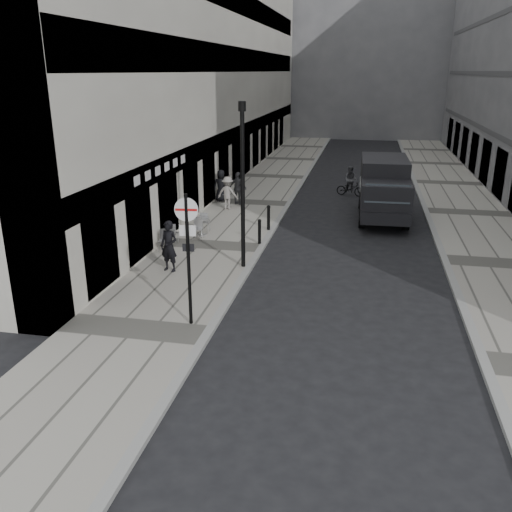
{
  "coord_description": "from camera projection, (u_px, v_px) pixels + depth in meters",
  "views": [
    {
      "loc": [
        3.88,
        -9.68,
        6.77
      ],
      "look_at": [
        0.77,
        5.66,
        1.4
      ],
      "focal_mm": 38.0,
      "sensor_mm": 36.0,
      "label": 1
    }
  ],
  "objects": [
    {
      "name": "cafe_table_mid",
      "position": [
        201.0,
        225.0,
        22.95
      ],
      "size": [
        0.67,
        1.52,
        0.87
      ],
      "color": "silver",
      "rests_on": "sidewalk"
    },
    {
      "name": "cyclist",
      "position": [
        350.0,
        184.0,
        30.73
      ],
      "size": [
        1.65,
        0.89,
        1.69
      ],
      "rotation": [
        0.0,
        0.0,
        -0.23
      ],
      "color": "black",
      "rests_on": "ground"
    },
    {
      "name": "panel_van",
      "position": [
        384.0,
        186.0,
        25.85
      ],
      "size": [
        2.32,
        5.95,
        2.78
      ],
      "rotation": [
        0.0,
        0.0,
        0.02
      ],
      "color": "black",
      "rests_on": "ground"
    },
    {
      "name": "building_left",
      "position": [
        209.0,
        32.0,
        32.82
      ],
      "size": [
        4.0,
        45.0,
        18.0
      ],
      "primitive_type": "cube",
      "color": "beige",
      "rests_on": "ground"
    },
    {
      "name": "pedestrian_a",
      "position": [
        238.0,
        188.0,
        28.18
      ],
      "size": [
        1.07,
        0.71,
        1.7
      ],
      "primitive_type": "imported",
      "rotation": [
        0.0,
        0.0,
        2.82
      ],
      "color": "#4F4E53",
      "rests_on": "sidewalk"
    },
    {
      "name": "walking_man",
      "position": [
        169.0,
        246.0,
        18.7
      ],
      "size": [
        0.75,
        0.59,
        1.8
      ],
      "primitive_type": "imported",
      "rotation": [
        0.0,
        0.0,
        -0.26
      ],
      "color": "black",
      "rests_on": "sidewalk"
    },
    {
      "name": "ground",
      "position": [
        171.0,
        396.0,
        11.9
      ],
      "size": [
        120.0,
        120.0,
        0.0
      ],
      "primitive_type": "plane",
      "color": "black",
      "rests_on": "ground"
    },
    {
      "name": "sign_post",
      "position": [
        188.0,
        243.0,
        14.29
      ],
      "size": [
        0.63,
        0.13,
        3.66
      ],
      "rotation": [
        0.0,
        0.0,
        0.11
      ],
      "color": "black",
      "rests_on": "sidewalk"
    },
    {
      "name": "cafe_table_far",
      "position": [
        224.0,
        192.0,
        29.42
      ],
      "size": [
        0.62,
        1.39,
        0.79
      ],
      "color": "#A3A3A6",
      "rests_on": "sidewalk"
    },
    {
      "name": "far_sidewalk",
      "position": [
        468.0,
        213.0,
        26.87
      ],
      "size": [
        4.0,
        60.0,
        0.12
      ],
      "primitive_type": "cube",
      "color": "#9D9A8E",
      "rests_on": "ground"
    },
    {
      "name": "cafe_table_near",
      "position": [
        168.0,
        237.0,
        21.4
      ],
      "size": [
        0.65,
        1.47,
        0.84
      ],
      "color": "#AFAEB1",
      "rests_on": "sidewalk"
    },
    {
      "name": "sidewalk",
      "position": [
        251.0,
        203.0,
        28.94
      ],
      "size": [
        4.0,
        60.0,
        0.12
      ],
      "primitive_type": "cube",
      "color": "#9D9A8E",
      "rests_on": "ground"
    },
    {
      "name": "bollard_far",
      "position": [
        259.0,
        232.0,
        21.82
      ],
      "size": [
        0.13,
        0.13,
        0.95
      ],
      "primitive_type": "cylinder",
      "color": "black",
      "rests_on": "sidewalk"
    },
    {
      "name": "building_far",
      "position": [
        353.0,
        30.0,
        59.96
      ],
      "size": [
        24.0,
        16.0,
        22.0
      ],
      "primitive_type": "cube",
      "color": "gray",
      "rests_on": "ground"
    },
    {
      "name": "pedestrian_b",
      "position": [
        228.0,
        193.0,
        27.18
      ],
      "size": [
        1.15,
        0.77,
        1.65
      ],
      "primitive_type": "imported",
      "rotation": [
        0.0,
        0.0,
        2.99
      ],
      "color": "gray",
      "rests_on": "sidewalk"
    },
    {
      "name": "pedestrian_c",
      "position": [
        221.0,
        186.0,
        28.79
      ],
      "size": [
        0.92,
        0.69,
        1.69
      ],
      "primitive_type": "imported",
      "rotation": [
        0.0,
        0.0,
        3.34
      ],
      "color": "black",
      "rests_on": "sidewalk"
    },
    {
      "name": "lamppost",
      "position": [
        243.0,
        178.0,
        18.4
      ],
      "size": [
        0.26,
        0.26,
        5.71
      ],
      "color": "black",
      "rests_on": "sidewalk"
    },
    {
      "name": "bollard_near",
      "position": [
        269.0,
        218.0,
        23.71
      ],
      "size": [
        0.14,
        0.14,
        1.03
      ],
      "primitive_type": "cylinder",
      "color": "black",
      "rests_on": "sidewalk"
    }
  ]
}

